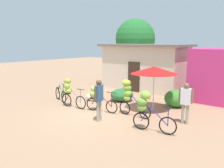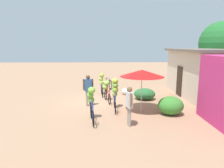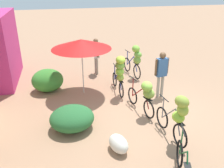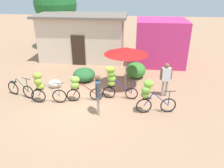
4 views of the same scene
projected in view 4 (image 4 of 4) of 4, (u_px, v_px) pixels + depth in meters
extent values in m
plane|color=#A57C5D|center=(83.00, 106.00, 9.99)|extent=(60.00, 60.00, 0.00)
cube|color=beige|center=(83.00, 39.00, 15.53)|extent=(5.68, 2.63, 2.98)
cube|color=#72665B|center=(81.00, 15.00, 14.87)|extent=(6.18, 3.13, 0.16)
cube|color=#332319|center=(78.00, 51.00, 14.53)|extent=(0.90, 0.06, 2.00)
cube|color=#CD3177|center=(160.00, 42.00, 14.67)|extent=(3.20, 2.80, 2.93)
cylinder|color=brown|center=(58.00, 33.00, 18.45)|extent=(0.31, 0.31, 2.55)
sphere|color=#236C2E|center=(55.00, 4.00, 17.49)|extent=(3.38, 3.38, 3.38)
ellipsoid|color=#296632|center=(84.00, 75.00, 12.45)|extent=(1.24, 1.34, 0.69)
ellipsoid|color=#398831|center=(136.00, 70.00, 12.80)|extent=(1.14, 1.25, 0.90)
cylinder|color=beige|center=(126.00, 68.00, 11.36)|extent=(0.04, 0.04, 2.09)
cone|color=red|center=(126.00, 51.00, 10.96)|extent=(2.23, 2.23, 0.35)
torus|color=black|center=(28.00, 92.00, 10.48)|extent=(0.65, 0.26, 0.67)
torus|color=black|center=(13.00, 88.00, 10.86)|extent=(0.65, 0.26, 0.67)
cylinder|color=#19592D|center=(15.00, 83.00, 10.67)|extent=(0.37, 0.16, 0.61)
cylinder|color=#19592D|center=(22.00, 85.00, 10.48)|extent=(0.64, 0.25, 0.61)
cylinder|color=black|center=(26.00, 79.00, 10.19)|extent=(0.48, 0.19, 0.03)
cylinder|color=#19592D|center=(27.00, 85.00, 10.34)|extent=(0.04, 0.04, 0.70)
cube|color=black|center=(13.00, 82.00, 10.67)|extent=(0.39, 0.25, 0.02)
torus|color=black|center=(60.00, 96.00, 10.10)|extent=(0.67, 0.11, 0.67)
torus|color=black|center=(39.00, 96.00, 10.11)|extent=(0.67, 0.11, 0.67)
cylinder|color=slate|center=(41.00, 90.00, 9.97)|extent=(0.37, 0.07, 0.67)
cylinder|color=slate|center=(52.00, 90.00, 9.96)|extent=(0.66, 0.10, 0.67)
cylinder|color=black|center=(58.00, 83.00, 9.82)|extent=(0.50, 0.08, 0.03)
cylinder|color=slate|center=(59.00, 90.00, 9.96)|extent=(0.04, 0.04, 0.66)
cube|color=black|center=(40.00, 89.00, 9.96)|extent=(0.37, 0.17, 0.02)
ellipsoid|color=#91C235|center=(40.00, 86.00, 9.91)|extent=(0.45, 0.38, 0.26)
ellipsoid|color=#94B13B|center=(38.00, 81.00, 9.76)|extent=(0.40, 0.34, 0.34)
ellipsoid|color=#8EA43A|center=(37.00, 76.00, 9.71)|extent=(0.47, 0.41, 0.30)
torus|color=black|center=(96.00, 94.00, 10.33)|extent=(0.62, 0.18, 0.62)
torus|color=black|center=(73.00, 95.00, 10.23)|extent=(0.62, 0.18, 0.62)
cylinder|color=maroon|center=(77.00, 89.00, 10.12)|extent=(0.40, 0.12, 0.63)
cylinder|color=maroon|center=(89.00, 89.00, 10.17)|extent=(0.71, 0.18, 0.64)
cylinder|color=black|center=(96.00, 81.00, 10.04)|extent=(0.50, 0.13, 0.03)
cylinder|color=maroon|center=(96.00, 88.00, 10.18)|extent=(0.04, 0.04, 0.69)
cube|color=black|center=(75.00, 89.00, 10.10)|extent=(0.38, 0.21, 0.02)
ellipsoid|color=#81A43E|center=(75.00, 86.00, 9.99)|extent=(0.51, 0.46, 0.33)
ellipsoid|color=#87BC40|center=(75.00, 80.00, 9.96)|extent=(0.46, 0.38, 0.31)
torus|color=black|center=(131.00, 93.00, 10.42)|extent=(0.60, 0.05, 0.60)
torus|color=black|center=(109.00, 92.00, 10.52)|extent=(0.60, 0.05, 0.60)
cylinder|color=navy|center=(113.00, 86.00, 10.37)|extent=(0.41, 0.04, 0.67)
cylinder|color=navy|center=(124.00, 87.00, 10.31)|extent=(0.72, 0.04, 0.67)
cylinder|color=black|center=(132.00, 81.00, 10.15)|extent=(0.50, 0.03, 0.03)
cylinder|color=navy|center=(132.00, 87.00, 10.28)|extent=(0.04, 0.04, 0.63)
cube|color=black|center=(111.00, 86.00, 10.37)|extent=(0.36, 0.14, 0.02)
ellipsoid|color=#8AA23B|center=(111.00, 83.00, 10.32)|extent=(0.37, 0.31, 0.26)
ellipsoid|color=#80BD37|center=(112.00, 79.00, 10.24)|extent=(0.42, 0.35, 0.32)
ellipsoid|color=#73A33A|center=(111.00, 74.00, 10.14)|extent=(0.48, 0.42, 0.29)
ellipsoid|color=#99BD34|center=(110.00, 69.00, 10.04)|extent=(0.45, 0.36, 0.28)
torus|color=black|center=(168.00, 105.00, 9.34)|extent=(0.67, 0.15, 0.67)
torus|color=black|center=(144.00, 106.00, 9.30)|extent=(0.67, 0.15, 0.67)
cylinder|color=navy|center=(149.00, 100.00, 9.18)|extent=(0.40, 0.10, 0.63)
cylinder|color=navy|center=(161.00, 99.00, 9.20)|extent=(0.70, 0.14, 0.63)
cylinder|color=black|center=(170.00, 91.00, 9.06)|extent=(0.50, 0.11, 0.03)
cylinder|color=navy|center=(169.00, 98.00, 9.20)|extent=(0.04, 0.04, 0.67)
cube|color=black|center=(147.00, 98.00, 9.15)|extent=(0.38, 0.19, 0.02)
ellipsoid|color=#78A740|center=(145.00, 95.00, 9.08)|extent=(0.47, 0.43, 0.32)
ellipsoid|color=#74AF41|center=(146.00, 90.00, 8.95)|extent=(0.46, 0.40, 0.29)
ellipsoid|color=#82C23E|center=(149.00, 84.00, 8.90)|extent=(0.43, 0.35, 0.31)
ellipsoid|color=silver|center=(55.00, 84.00, 11.63)|extent=(0.79, 0.61, 0.44)
cylinder|color=gray|center=(163.00, 88.00, 10.67)|extent=(0.11, 0.11, 0.82)
cylinder|color=gray|center=(166.00, 88.00, 10.68)|extent=(0.11, 0.11, 0.82)
cube|color=silver|center=(166.00, 74.00, 10.37)|extent=(0.43, 0.26, 0.65)
cylinder|color=brown|center=(161.00, 74.00, 10.34)|extent=(0.08, 0.08, 0.59)
cylinder|color=brown|center=(171.00, 74.00, 10.37)|extent=(0.08, 0.08, 0.59)
sphere|color=brown|center=(167.00, 66.00, 10.19)|extent=(0.22, 0.22, 0.22)
cylinder|color=gray|center=(98.00, 104.00, 9.27)|extent=(0.11, 0.11, 0.86)
cylinder|color=gray|center=(98.00, 106.00, 9.10)|extent=(0.11, 0.11, 0.86)
cube|color=#33598C|center=(98.00, 88.00, 8.86)|extent=(0.27, 0.43, 0.68)
cylinder|color=brown|center=(98.00, 85.00, 9.07)|extent=(0.08, 0.08, 0.61)
cylinder|color=brown|center=(98.00, 90.00, 8.62)|extent=(0.08, 0.08, 0.61)
sphere|color=brown|center=(97.00, 78.00, 8.67)|extent=(0.23, 0.23, 0.23)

